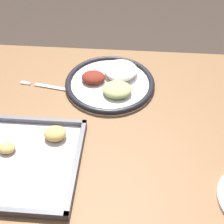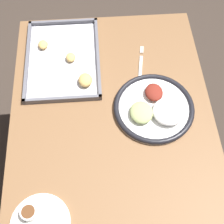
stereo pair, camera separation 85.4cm
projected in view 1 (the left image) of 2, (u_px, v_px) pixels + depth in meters
dining_table at (114, 147)px, 1.02m from camera, size 1.03×0.74×0.74m
dinner_plate at (111, 82)px, 1.03m from camera, size 0.30×0.30×0.05m
fork at (50, 87)px, 1.03m from camera, size 0.19×0.04×0.00m
baking_tray at (5, 159)px, 0.81m from camera, size 0.41×0.30×0.04m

